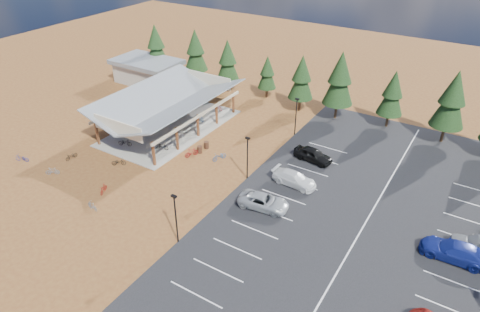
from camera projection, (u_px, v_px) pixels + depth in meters
ground at (200, 174)px, 47.98m from camera, size 140.00×140.00×0.00m
asphalt_lot at (371, 214)px, 41.76m from camera, size 27.00×44.00×0.04m
concrete_pad at (171, 127)px, 57.58m from camera, size 10.60×18.60×0.10m
bike_pavilion at (169, 102)px, 55.64m from camera, size 11.65×19.40×4.97m
outbuilding at (148, 71)px, 70.91m from camera, size 11.00×7.00×3.90m
lamp_post_0 at (176, 216)px, 36.90m from camera, size 0.50×0.25×5.14m
lamp_post_1 at (247, 155)px, 45.63m from camera, size 0.50×0.25×5.14m
lamp_post_2 at (296, 114)px, 54.36m from camera, size 0.50×0.25×5.14m
trash_bin_0 at (200, 149)px, 51.71m from camera, size 0.60×0.60×0.90m
trash_bin_1 at (206, 145)px, 52.65m from camera, size 0.60×0.60×0.90m
pine_0 at (156, 45)px, 71.95m from camera, size 3.81×3.81×8.87m
pine_1 at (195, 50)px, 69.36m from camera, size 3.79×3.79×8.84m
pine_2 at (228, 60)px, 66.00m from camera, size 3.58×3.58×8.34m
pine_3 at (267, 72)px, 64.45m from camera, size 2.84×2.84×6.61m
pine_4 at (302, 77)px, 59.79m from camera, size 3.55×3.55×8.28m
pine_5 at (340, 79)px, 57.10m from camera, size 4.13×4.13×9.61m
pine_6 at (393, 93)px, 55.53m from camera, size 3.38×3.38×7.87m
pine_7 at (452, 99)px, 51.37m from camera, size 4.06×4.06×9.46m
bike_0 at (125, 142)px, 52.99m from camera, size 1.86×1.17×0.92m
bike_1 at (133, 128)px, 56.38m from camera, size 1.60×0.65×0.93m
bike_2 at (153, 118)px, 58.82m from camera, size 1.85×0.67×0.97m
bike_3 at (198, 102)px, 63.56m from camera, size 1.72×0.97×1.00m
bike_4 at (162, 146)px, 52.21m from camera, size 1.83×1.00×0.91m
bike_5 at (179, 133)px, 55.06m from camera, size 1.49×0.44×0.89m
bike_6 at (199, 117)px, 59.09m from camera, size 1.89×1.00×0.95m
bike_7 at (218, 107)px, 61.93m from camera, size 1.54×0.60×0.90m
bike_8 at (71, 156)px, 50.45m from camera, size 0.63×1.61×0.83m
bike_9 at (52, 171)px, 47.59m from camera, size 1.44×1.28×0.91m
bike_10 at (22, 158)px, 49.99m from camera, size 1.76×1.15×0.87m
bike_11 at (103, 189)px, 44.64m from camera, size 1.05×1.62×0.94m
bike_12 at (119, 162)px, 49.28m from camera, size 1.69×1.40×0.87m
bike_13 at (92, 206)px, 42.18m from camera, size 1.54×0.58×0.90m
bike_14 at (219, 156)px, 50.24m from camera, size 1.30×2.00×0.99m
bike_15 at (192, 152)px, 50.92m from camera, size 1.19×1.84×1.07m
car_2 at (264, 202)px, 42.29m from camera, size 5.35×3.01×1.41m
car_3 at (294, 179)px, 45.73m from camera, size 5.04×2.29×1.43m
car_4 at (313, 155)px, 49.91m from camera, size 4.80×2.37×1.58m
car_7 at (455, 251)px, 36.16m from camera, size 5.74×2.46×1.65m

